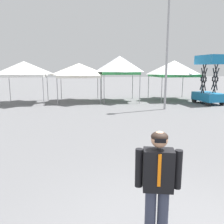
# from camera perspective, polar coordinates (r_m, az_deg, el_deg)

# --- Properties ---
(canopy_tent_center) EXTENTS (3.17, 3.17, 3.16)m
(canopy_tent_center) POSITION_cam_1_polar(r_m,az_deg,el_deg) (18.75, -21.03, 9.93)
(canopy_tent_center) COLOR #9E9EA3
(canopy_tent_center) RESTS_ON ground
(canopy_tent_right_of_center) EXTENTS (3.50, 3.50, 3.04)m
(canopy_tent_right_of_center) POSITION_cam_1_polar(r_m,az_deg,el_deg) (18.63, -8.22, 10.20)
(canopy_tent_right_of_center) COLOR #9E9EA3
(canopy_tent_right_of_center) RESTS_ON ground
(canopy_tent_far_left) EXTENTS (3.07, 3.07, 3.62)m
(canopy_tent_far_left) POSITION_cam_1_polar(r_m,az_deg,el_deg) (18.72, 1.89, 11.54)
(canopy_tent_far_left) COLOR #9E9EA3
(canopy_tent_far_left) RESTS_ON ground
(canopy_tent_behind_left) EXTENTS (3.56, 3.56, 3.29)m
(canopy_tent_behind_left) POSITION_cam_1_polar(r_m,az_deg,el_deg) (20.17, 15.17, 10.36)
(canopy_tent_behind_left) COLOR #9E9EA3
(canopy_tent_behind_left) RESTS_ON ground
(scissor_lift) EXTENTS (1.49, 2.35, 3.59)m
(scissor_lift) POSITION_cam_1_polar(r_m,az_deg,el_deg) (18.73, 22.88, 5.29)
(scissor_lift) COLOR black
(scissor_lift) RESTS_ON ground
(person_foreground) EXTENTS (0.63, 0.35, 1.78)m
(person_foreground) POSITION_cam_1_polar(r_m,az_deg,el_deg) (3.46, 11.30, -16.73)
(person_foreground) COLOR #33384C
(person_foreground) RESTS_ON ground
(light_pole_near_lift) EXTENTS (0.36, 0.36, 8.73)m
(light_pole_near_lift) POSITION_cam_1_polar(r_m,az_deg,el_deg) (15.40, 13.74, 19.08)
(light_pole_near_lift) COLOR #9E9EA3
(light_pole_near_lift) RESTS_ON ground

